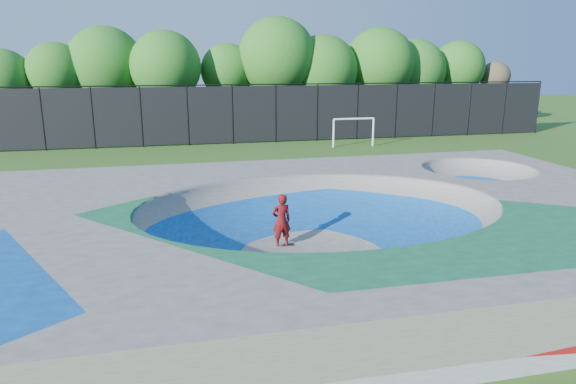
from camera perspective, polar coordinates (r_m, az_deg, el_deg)
The scene contains 7 objects.
ground at distance 15.71m, azimuth 3.69°, elevation -6.49°, with size 120.00×120.00×0.00m, color #2C5317.
skate_deck at distance 15.46m, azimuth 3.74°, elevation -3.89°, with size 22.00×14.00×1.50m, color gray.
skater at distance 15.71m, azimuth -0.75°, elevation -3.21°, with size 0.61×0.40×1.68m, color #B30F0E.
skateboard at distance 15.97m, azimuth -0.74°, elevation -6.00°, with size 0.78×0.22×0.05m, color black.
soccer_goal at distance 34.45m, azimuth 7.32°, elevation 7.20°, with size 2.90×0.12×1.91m.
fence at distance 35.47m, azimuth -6.18°, elevation 8.69°, with size 48.09×0.09×4.04m.
treeline at distance 40.41m, azimuth -6.97°, elevation 13.61°, with size 50.63×7.24×8.83m.
Camera 1 is at (-4.31, -14.03, 5.61)m, focal length 32.00 mm.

